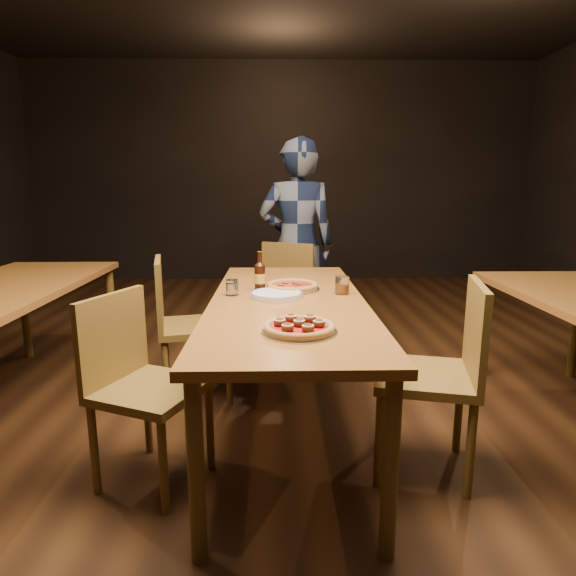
{
  "coord_description": "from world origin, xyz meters",
  "views": [
    {
      "loc": [
        -0.05,
        -2.45,
        1.33
      ],
      "look_at": [
        0.0,
        -0.05,
        0.82
      ],
      "focal_mm": 30.0,
      "sensor_mm": 36.0,
      "label": 1
    }
  ],
  "objects_px": {
    "chair_main_sw": "(195,325)",
    "amber_glass": "(342,285)",
    "table_main": "(288,312)",
    "beer_bottle": "(260,277)",
    "pizza_meatball": "(299,327)",
    "water_glass": "(232,288)",
    "chair_main_e": "(425,374)",
    "chair_end": "(277,301)",
    "diner": "(297,245)",
    "chair_main_nw": "(151,388)",
    "pizza_margherita": "(292,286)",
    "plate_stack": "(276,295)"
  },
  "relations": [
    {
      "from": "water_glass",
      "to": "chair_main_e",
      "type": "bearing_deg",
      "value": -27.2
    },
    {
      "from": "water_glass",
      "to": "diner",
      "type": "distance_m",
      "value": 1.44
    },
    {
      "from": "plate_stack",
      "to": "beer_bottle",
      "type": "distance_m",
      "value": 0.19
    },
    {
      "from": "pizza_meatball",
      "to": "beer_bottle",
      "type": "height_order",
      "value": "beer_bottle"
    },
    {
      "from": "pizza_meatball",
      "to": "table_main",
      "type": "bearing_deg",
      "value": 93.27
    },
    {
      "from": "chair_main_e",
      "to": "pizza_meatball",
      "type": "relative_size",
      "value": 3.08
    },
    {
      "from": "pizza_meatball",
      "to": "amber_glass",
      "type": "height_order",
      "value": "amber_glass"
    },
    {
      "from": "chair_main_sw",
      "to": "beer_bottle",
      "type": "distance_m",
      "value": 0.62
    },
    {
      "from": "chair_main_nw",
      "to": "chair_main_e",
      "type": "bearing_deg",
      "value": -63.64
    },
    {
      "from": "table_main",
      "to": "pizza_margherita",
      "type": "distance_m",
      "value": 0.25
    },
    {
      "from": "pizza_meatball",
      "to": "diner",
      "type": "distance_m",
      "value": 2.06
    },
    {
      "from": "chair_end",
      "to": "water_glass",
      "type": "distance_m",
      "value": 1.11
    },
    {
      "from": "table_main",
      "to": "diner",
      "type": "height_order",
      "value": "diner"
    },
    {
      "from": "chair_main_e",
      "to": "amber_glass",
      "type": "height_order",
      "value": "chair_main_e"
    },
    {
      "from": "amber_glass",
      "to": "diner",
      "type": "bearing_deg",
      "value": 98.1
    },
    {
      "from": "pizza_margherita",
      "to": "diner",
      "type": "bearing_deg",
      "value": 86.48
    },
    {
      "from": "chair_end",
      "to": "water_glass",
      "type": "height_order",
      "value": "chair_end"
    },
    {
      "from": "amber_glass",
      "to": "diner",
      "type": "distance_m",
      "value": 1.37
    },
    {
      "from": "pizza_margherita",
      "to": "water_glass",
      "type": "distance_m",
      "value": 0.36
    },
    {
      "from": "chair_main_nw",
      "to": "chair_end",
      "type": "distance_m",
      "value": 1.67
    },
    {
      "from": "pizza_margherita",
      "to": "beer_bottle",
      "type": "bearing_deg",
      "value": -169.12
    },
    {
      "from": "pizza_meatball",
      "to": "diner",
      "type": "relative_size",
      "value": 0.18
    },
    {
      "from": "chair_main_nw",
      "to": "chair_main_sw",
      "type": "height_order",
      "value": "chair_main_sw"
    },
    {
      "from": "table_main",
      "to": "chair_main_sw",
      "type": "xyz_separation_m",
      "value": [
        -0.58,
        0.48,
        -0.21
      ]
    },
    {
      "from": "chair_main_nw",
      "to": "pizza_margherita",
      "type": "relative_size",
      "value": 2.88
    },
    {
      "from": "pizza_meatball",
      "to": "beer_bottle",
      "type": "relative_size",
      "value": 1.41
    },
    {
      "from": "beer_bottle",
      "to": "diner",
      "type": "height_order",
      "value": "diner"
    },
    {
      "from": "chair_main_nw",
      "to": "diner",
      "type": "xyz_separation_m",
      "value": [
        0.72,
        1.92,
        0.4
      ]
    },
    {
      "from": "chair_main_sw",
      "to": "amber_glass",
      "type": "relative_size",
      "value": 9.76
    },
    {
      "from": "chair_main_sw",
      "to": "diner",
      "type": "relative_size",
      "value": 0.55
    },
    {
      "from": "chair_end",
      "to": "beer_bottle",
      "type": "xyz_separation_m",
      "value": [
        -0.1,
        -0.93,
        0.36
      ]
    },
    {
      "from": "table_main",
      "to": "diner",
      "type": "relative_size",
      "value": 1.17
    },
    {
      "from": "table_main",
      "to": "chair_main_nw",
      "type": "distance_m",
      "value": 0.79
    },
    {
      "from": "chair_end",
      "to": "diner",
      "type": "height_order",
      "value": "diner"
    },
    {
      "from": "diner",
      "to": "beer_bottle",
      "type": "bearing_deg",
      "value": 78.99
    },
    {
      "from": "pizza_meatball",
      "to": "water_glass",
      "type": "xyz_separation_m",
      "value": [
        -0.33,
        0.68,
        0.02
      ]
    },
    {
      "from": "chair_main_e",
      "to": "plate_stack",
      "type": "relative_size",
      "value": 3.44
    },
    {
      "from": "chair_main_e",
      "to": "water_glass",
      "type": "relative_size",
      "value": 11.27
    },
    {
      "from": "table_main",
      "to": "beer_bottle",
      "type": "bearing_deg",
      "value": 127.48
    },
    {
      "from": "plate_stack",
      "to": "diner",
      "type": "xyz_separation_m",
      "value": [
        0.17,
        1.43,
        0.09
      ]
    },
    {
      "from": "chair_main_nw",
      "to": "pizza_margherita",
      "type": "bearing_deg",
      "value": -20.41
    },
    {
      "from": "beer_bottle",
      "to": "chair_main_nw",
      "type": "bearing_deg",
      "value": -125.81
    },
    {
      "from": "chair_main_sw",
      "to": "amber_glass",
      "type": "distance_m",
      "value": 1.0
    },
    {
      "from": "chair_main_sw",
      "to": "chair_end",
      "type": "relative_size",
      "value": 1.01
    },
    {
      "from": "chair_main_e",
      "to": "chair_main_nw",
      "type": "bearing_deg",
      "value": -73.49
    },
    {
      "from": "chair_end",
      "to": "diner",
      "type": "distance_m",
      "value": 0.54
    },
    {
      "from": "table_main",
      "to": "chair_main_sw",
      "type": "relative_size",
      "value": 2.13
    },
    {
      "from": "table_main",
      "to": "pizza_meatball",
      "type": "height_order",
      "value": "pizza_meatball"
    },
    {
      "from": "table_main",
      "to": "chair_end",
      "type": "height_order",
      "value": "chair_end"
    },
    {
      "from": "pizza_margherita",
      "to": "plate_stack",
      "type": "xyz_separation_m",
      "value": [
        -0.09,
        -0.19,
        -0.01
      ]
    }
  ]
}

